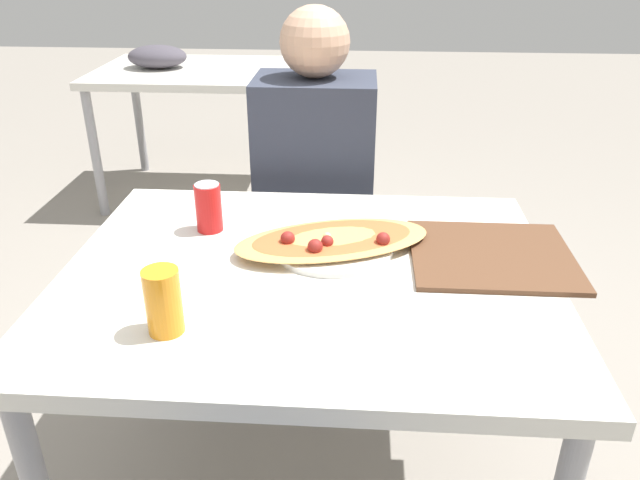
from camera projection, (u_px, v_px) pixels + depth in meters
name	position (u px, v px, depth m)	size (l,w,h in m)	color
dining_table	(308.00, 297.00, 1.44)	(1.11, 0.90, 0.73)	silver
chair_far_seated	(318.00, 221.00, 2.22)	(0.40, 0.40, 0.87)	#2D3851
person_seated	(315.00, 171.00, 2.01)	(0.38, 0.29, 1.22)	#2D2D38
pizza_main	(332.00, 241.00, 1.49)	(0.52, 0.35, 0.06)	white
soda_can	(209.00, 207.00, 1.57)	(0.07, 0.07, 0.12)	red
drink_glass	(163.00, 301.00, 1.17)	(0.07, 0.07, 0.13)	orange
serving_tray	(492.00, 255.00, 1.46)	(0.37, 0.34, 0.01)	brown
background_table	(192.00, 78.00, 3.43)	(1.10, 0.80, 0.85)	silver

